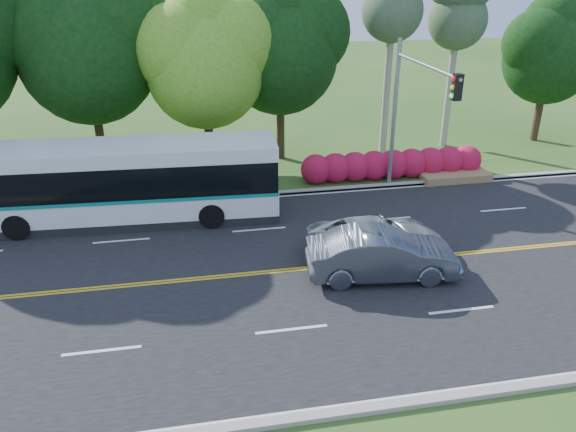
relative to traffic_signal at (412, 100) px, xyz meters
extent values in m
plane|color=#2B541C|center=(-6.49, -5.40, -4.67)|extent=(120.00, 120.00, 0.00)
cube|color=black|center=(-6.49, -5.40, -4.66)|extent=(60.00, 14.00, 0.02)
cube|color=#9A958B|center=(-6.49, 1.75, -4.60)|extent=(60.00, 0.30, 0.15)
cube|color=#9A958B|center=(-6.49, -12.55, -4.60)|extent=(60.00, 0.30, 0.15)
cube|color=#2B541C|center=(-6.49, 3.60, -4.62)|extent=(60.00, 4.00, 0.10)
cube|color=gold|center=(-6.49, -5.48, -4.65)|extent=(57.00, 0.10, 0.00)
cube|color=gold|center=(-6.49, -5.32, -4.65)|extent=(57.00, 0.10, 0.00)
cube|color=silver|center=(-12.49, -8.90, -4.65)|extent=(2.20, 0.12, 0.00)
cube|color=silver|center=(-6.99, -8.90, -4.65)|extent=(2.20, 0.12, 0.00)
cube|color=silver|center=(-1.49, -8.90, -4.65)|extent=(2.20, 0.12, 0.00)
cube|color=silver|center=(-12.49, -1.90, -4.65)|extent=(2.20, 0.12, 0.00)
cube|color=silver|center=(-6.99, -1.90, -4.65)|extent=(2.20, 0.12, 0.00)
cube|color=silver|center=(-1.49, -1.90, -4.65)|extent=(2.20, 0.12, 0.00)
cube|color=silver|center=(4.01, -1.90, -4.65)|extent=(2.20, 0.12, 0.00)
cube|color=silver|center=(-6.49, 1.45, -4.65)|extent=(57.00, 0.12, 0.00)
cube|color=silver|center=(-6.49, -12.25, -4.65)|extent=(57.00, 0.12, 0.00)
cylinder|color=black|center=(-13.99, 6.60, -2.87)|extent=(0.44, 0.44, 3.60)
sphere|color=black|center=(-13.99, 6.60, 1.24)|extent=(6.60, 6.60, 6.60)
sphere|color=black|center=(-12.51, 6.90, 2.56)|extent=(5.28, 5.28, 5.28)
sphere|color=black|center=(-15.31, 6.40, 2.39)|extent=(4.95, 4.95, 4.95)
sphere|color=black|center=(-13.89, 7.00, 3.71)|extent=(4.29, 4.29, 4.29)
cylinder|color=black|center=(-8.49, 5.60, -3.05)|extent=(0.44, 0.44, 3.24)
sphere|color=#4F951E|center=(-8.49, 5.60, 0.60)|extent=(5.80, 5.80, 5.80)
sphere|color=#4F951E|center=(-7.19, 5.90, 1.76)|extent=(4.64, 4.64, 4.64)
sphere|color=#4F951E|center=(-9.65, 5.40, 1.61)|extent=(4.35, 4.35, 4.35)
sphere|color=#4F951E|center=(-8.39, 6.00, 2.77)|extent=(3.77, 3.77, 3.77)
cylinder|color=black|center=(-4.49, 7.10, -2.96)|extent=(0.44, 0.44, 3.42)
sphere|color=black|center=(-4.49, 7.10, 0.85)|extent=(6.00, 6.00, 6.00)
sphere|color=black|center=(-3.14, 7.40, 2.05)|extent=(4.80, 4.80, 4.80)
sphere|color=black|center=(-5.69, 6.90, 1.90)|extent=(4.50, 4.50, 4.50)
sphere|color=black|center=(-4.39, 7.50, 3.10)|extent=(3.90, 3.90, 3.90)
cylinder|color=#A29A83|center=(1.51, 7.10, 0.23)|extent=(0.40, 0.40, 9.80)
sphere|color=#3D5736|center=(1.51, 7.10, 3.03)|extent=(3.23, 3.23, 3.23)
cylinder|color=#A29A83|center=(5.51, 7.60, -0.12)|extent=(0.40, 0.40, 9.10)
sphere|color=#3D5736|center=(5.51, 7.60, 2.48)|extent=(3.23, 3.23, 3.23)
cylinder|color=black|center=(11.51, 7.60, -3.14)|extent=(0.44, 0.44, 3.06)
sphere|color=black|center=(11.51, 7.60, 0.21)|extent=(5.20, 5.20, 5.20)
sphere|color=black|center=(12.68, 7.90, 1.25)|extent=(4.16, 4.16, 4.16)
sphere|color=black|center=(10.47, 7.40, 1.12)|extent=(3.90, 3.90, 3.90)
sphere|color=black|center=(11.61, 8.00, 2.16)|extent=(3.38, 3.38, 3.38)
sphere|color=#A50D27|center=(-3.49, 2.80, -3.92)|extent=(1.50, 1.50, 1.50)
sphere|color=#A50D27|center=(-2.49, 2.80, -3.92)|extent=(1.50, 1.50, 1.50)
sphere|color=#A50D27|center=(-1.49, 2.80, -3.92)|extent=(1.50, 1.50, 1.50)
sphere|color=#A50D27|center=(-0.49, 2.80, -3.92)|extent=(1.50, 1.50, 1.50)
sphere|color=#A50D27|center=(0.51, 2.80, -3.92)|extent=(1.50, 1.50, 1.50)
sphere|color=#A50D27|center=(1.51, 2.80, -3.92)|extent=(1.50, 1.50, 1.50)
sphere|color=#A50D27|center=(2.51, 2.80, -3.92)|extent=(1.50, 1.50, 1.50)
sphere|color=#A50D27|center=(3.51, 2.80, -3.92)|extent=(1.50, 1.50, 1.50)
sphere|color=#A50D27|center=(4.51, 2.80, -3.92)|extent=(1.50, 1.50, 1.50)
cube|color=olive|center=(3.51, 2.00, -4.47)|extent=(3.50, 1.40, 0.40)
cylinder|color=gray|center=(0.01, 1.90, -1.17)|extent=(0.20, 0.20, 7.00)
cylinder|color=gray|center=(0.01, -1.10, 1.63)|extent=(0.14, 6.00, 0.14)
cube|color=black|center=(0.01, -3.90, 1.33)|extent=(0.32, 0.28, 0.95)
sphere|color=red|center=(-0.16, -3.90, 1.63)|extent=(0.18, 0.18, 0.18)
sphere|color=yellow|center=(-0.16, -3.90, 1.33)|extent=(0.18, 0.18, 0.18)
sphere|color=#19D833|center=(-0.16, -3.90, 1.03)|extent=(0.18, 0.18, 0.18)
cube|color=white|center=(-12.38, 0.08, -3.75)|extent=(12.86, 3.31, 1.05)
cube|color=black|center=(-12.38, 0.08, -2.57)|extent=(12.80, 3.35, 1.32)
cube|color=white|center=(-12.38, 0.08, -1.61)|extent=(12.86, 3.31, 0.59)
cube|color=#0D7C73|center=(-12.38, 0.08, -3.29)|extent=(12.80, 3.36, 0.15)
cube|color=black|center=(-12.38, 0.08, -4.47)|extent=(12.85, 3.21, 0.37)
cylinder|color=black|center=(-16.52, -0.99, -4.12)|extent=(1.07, 0.35, 1.06)
cylinder|color=black|center=(-16.39, 1.54, -4.12)|extent=(1.07, 0.35, 1.06)
cylinder|color=black|center=(-8.88, -1.36, -4.12)|extent=(1.07, 0.35, 1.06)
cylinder|color=black|center=(-8.76, 1.18, -4.12)|extent=(1.07, 0.35, 1.06)
imported|color=slate|center=(-3.31, -6.42, -3.79)|extent=(5.37, 2.40, 1.71)
imported|color=silver|center=(-2.98, -4.90, -3.94)|extent=(5.24, 2.58, 1.43)
camera|label=1|loc=(-9.69, -22.57, 5.46)|focal=35.00mm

